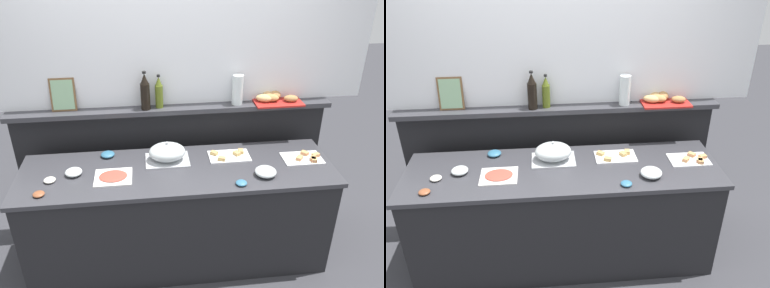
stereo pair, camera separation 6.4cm
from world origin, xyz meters
TOP-DOWN VIEW (x-y plane):
  - ground_plane at (0.00, 0.60)m, footprint 12.00×12.00m
  - buffet_counter at (0.00, 0.00)m, footprint 2.39×0.69m
  - back_ledge_unit at (0.00, 0.52)m, footprint 2.67×0.22m
  - upper_wall_panel at (0.00, 0.55)m, footprint 3.27×0.08m
  - sandwich_platter_side at (1.01, 0.03)m, footprint 0.31×0.21m
  - sandwich_platter_rear at (0.42, 0.13)m, footprint 0.33×0.20m
  - cold_cuts_platter at (-0.48, -0.06)m, footprint 0.27×0.23m
  - serving_cloche at (-0.07, 0.13)m, footprint 0.34×0.24m
  - glass_bowl_large at (-0.77, 0.01)m, footprint 0.12×0.12m
  - glass_bowl_medium at (0.64, -0.16)m, footprint 0.16×0.16m
  - condiment_bowl_red at (-0.93, -0.06)m, footprint 0.08×0.08m
  - condiment_bowl_dark at (0.43, -0.26)m, footprint 0.08×0.08m
  - condiment_bowl_teal at (-0.54, 0.25)m, footprint 0.11×0.11m
  - condiment_bowl_cream at (-0.97, -0.23)m, footprint 0.08×0.08m
  - olive_oil_bottle at (-0.10, 0.46)m, footprint 0.06×0.06m
  - wine_bottle_dark at (-0.21, 0.43)m, footprint 0.08×0.08m
  - bread_basket at (0.85, 0.45)m, footprint 0.40×0.26m
  - framed_picture at (-0.86, 0.49)m, footprint 0.20×0.06m
  - water_carafe at (0.54, 0.45)m, footprint 0.09×0.09m

SIDE VIEW (x-z plane):
  - ground_plane at x=0.00m, z-range 0.00..0.00m
  - buffet_counter at x=0.00m, z-range 0.00..0.89m
  - back_ledge_unit at x=0.00m, z-range 0.03..1.24m
  - cold_cuts_platter at x=-0.48m, z-range 0.89..0.91m
  - sandwich_platter_rear at x=0.42m, z-range 0.88..0.92m
  - sandwich_platter_side at x=1.01m, z-range 0.88..0.92m
  - condiment_bowl_cream at x=-0.97m, z-range 0.89..0.92m
  - condiment_bowl_dark at x=0.43m, z-range 0.89..0.92m
  - condiment_bowl_red at x=-0.93m, z-range 0.89..0.92m
  - condiment_bowl_teal at x=-0.54m, z-range 0.89..0.93m
  - glass_bowl_large at x=-0.77m, z-range 0.89..0.94m
  - glass_bowl_medium at x=0.64m, z-range 0.89..0.95m
  - serving_cloche at x=-0.07m, z-range 0.88..1.05m
  - bread_basket at x=0.85m, z-range 1.21..1.29m
  - olive_oil_bottle at x=-0.10m, z-range 1.20..1.47m
  - water_carafe at x=0.54m, z-range 1.21..1.46m
  - framed_picture at x=-0.86m, z-range 1.21..1.48m
  - wine_bottle_dark at x=-0.21m, z-range 1.20..1.51m
  - upper_wall_panel at x=0.00m, z-range 1.21..2.60m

